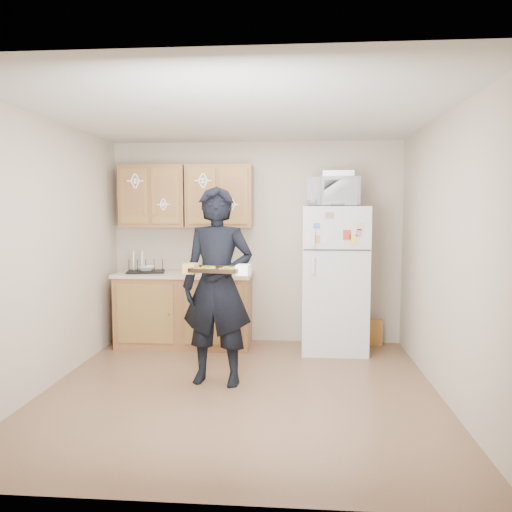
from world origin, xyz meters
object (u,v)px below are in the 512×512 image
Objects in this scene: baking_tray at (217,270)px; microwave at (334,192)px; dish_rack at (146,265)px; refrigerator at (334,279)px; person at (218,286)px.

microwave reaches higher than baking_tray.
baking_tray reaches higher than dish_rack.
refrigerator is 0.91× the size of person.
dish_rack is at bearing -177.80° from microwave.
refrigerator is 2.85× the size of microwave.
microwave is (1.13, 1.49, 0.74)m from baking_tray.
refrigerator reaches higher than dish_rack.
person is 1.68m from dish_rack.
baking_tray is at bearing -126.67° from refrigerator.
dish_rack is (-2.25, 0.09, -0.88)m from microwave.
microwave is at bearing -111.65° from refrigerator.
refrigerator is at bearing 54.22° from person.
microwave is at bearing 60.83° from baking_tray.
microwave is (1.17, 1.19, 0.93)m from person.
person is at bearing -133.70° from refrigerator.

